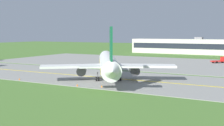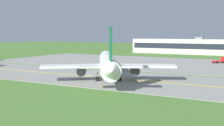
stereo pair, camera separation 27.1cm
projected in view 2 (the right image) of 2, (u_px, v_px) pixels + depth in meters
The scene contains 10 objects.
ground_plane at pixel (90, 77), 77.06m from camera, with size 500.00×500.00×0.00m, color #47702D.
taxiway_strip at pixel (90, 77), 77.05m from camera, with size 240.00×28.00×0.10m, color gray.
apron_pad at pixel (174, 64), 109.08m from camera, with size 140.00×52.00×0.10m, color gray.
taxiway_centreline at pixel (90, 76), 77.05m from camera, with size 220.00×0.60×0.01m, color yellow.
airplane_lead at pixel (108, 63), 71.08m from camera, with size 29.74×35.70×12.70m.
service_truck_fuel at pixel (222, 60), 112.09m from camera, with size 5.90×6.05×2.59m.
terminal_building at pixel (180, 46), 164.89m from camera, with size 53.34×11.52×9.34m.
traffic_cone_near_edge at pixel (102, 86), 61.65m from camera, with size 0.44×0.44×0.60m, color orange.
traffic_cone_mid_edge at pixel (77, 85), 62.83m from camera, with size 0.44×0.44×0.60m, color orange.
traffic_cone_far_edge at pixel (19, 79), 71.28m from camera, with size 0.44×0.44×0.60m, color orange.
Camera 2 is at (41.33, -64.38, 11.45)m, focal length 46.85 mm.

